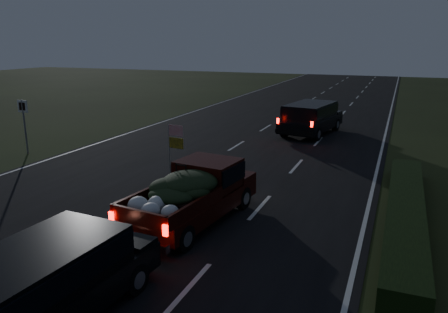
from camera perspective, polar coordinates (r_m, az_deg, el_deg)
The scene contains 7 objects.
ground at distance 13.26m, azimuth -13.87°, elevation -8.05°, with size 120.00×120.00×0.00m, color black.
road_asphalt at distance 13.25m, azimuth -13.88°, elevation -8.01°, with size 14.00×120.00×0.02m, color black.
hedge_row at distance 13.65m, azimuth 22.59°, elevation -6.76°, with size 1.00×10.00×0.60m, color black.
route_sign at distance 21.96m, azimuth -24.68°, elevation 4.58°, with size 0.55×0.08×2.50m.
pickup_truck at distance 12.51m, azimuth -3.98°, elevation -4.48°, with size 2.34×4.90×2.48m.
lead_suv at distance 24.77m, azimuth 11.25°, elevation 5.30°, with size 2.83×5.21×1.42m.
rear_suv at distance 8.69m, azimuth -22.65°, elevation -14.52°, with size 2.13×4.53×1.27m.
Camera 1 is at (7.37, -9.79, 5.06)m, focal length 35.00 mm.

